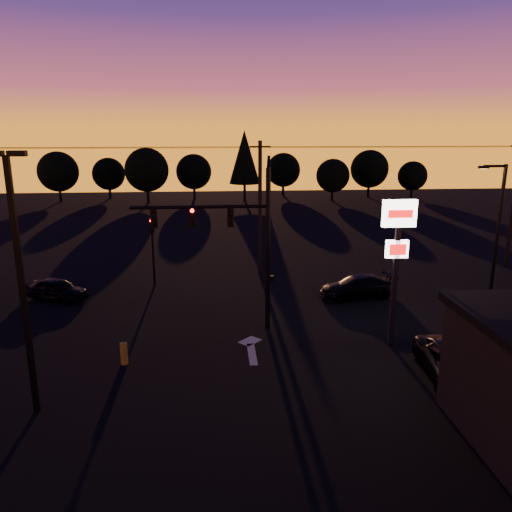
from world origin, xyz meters
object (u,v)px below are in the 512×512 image
Objects in this scene: car_right at (357,287)px; pylon_sign at (397,242)px; suv_parked at (454,363)px; parking_lot_light at (20,270)px; car_left at (57,289)px; bollard at (124,354)px; streetlight at (496,232)px; traffic_signal_mast at (235,233)px; secondary_signal at (152,242)px.

pylon_sign is at bearing -11.36° from car_right.
pylon_sign is at bearing 119.19° from suv_parked.
car_left is at bearing 103.32° from parking_lot_light.
car_right reaches higher than bollard.
streetlight is at bearing 14.73° from bollard.
traffic_signal_mast reaches higher than car_left.
traffic_signal_mast is 14.10m from streetlight.
car_right is (14.81, 11.19, -4.61)m from parking_lot_light.
pylon_sign reaches higher than secondary_signal.
parking_lot_light is at bearing -141.94° from car_left.
car_right is at bearing 29.55° from traffic_signal_mast.
suv_parked reaches higher than car_left.
parking_lot_light reaches higher than suv_parked.
pylon_sign reaches higher than car_right.
pylon_sign is at bearing -19.36° from traffic_signal_mast.
car_right is 0.94× the size of suv_parked.
streetlight is 2.15× the size of car_left.
car_right is 10.13m from suv_parked.
traffic_signal_mast is 7.50m from bollard.
traffic_signal_mast is at bearing -173.86° from streetlight.
parking_lot_light reaches higher than streetlight.
pylon_sign is (14.50, 4.50, -0.36)m from parking_lot_light.
streetlight is 1.77× the size of car_right.
pylon_sign is at bearing -149.92° from streetlight.
secondary_signal is 15.75m from pylon_sign.
pylon_sign is 1.50× the size of car_right.
parking_lot_light is at bearing -61.60° from car_right.
traffic_signal_mast is at bearing 35.17° from bollard.
suv_parked is (-5.49, -7.37, -3.75)m from streetlight.
streetlight is (14.01, 1.51, -0.52)m from traffic_signal_mast.
streetlight is at bearing 30.08° from pylon_sign.
traffic_signal_mast is 10.19m from parking_lot_light.
traffic_signal_mast reaches higher than secondary_signal.
streetlight is (6.91, 4.00, -0.49)m from pylon_sign.
traffic_signal_mast is 1.90× the size of car_right.
parking_lot_light reaches higher than traffic_signal_mast.
streetlight is at bearing 59.10° from car_right.
car_left is at bearing -157.20° from secondary_signal.
bollard is at bearing -175.36° from pylon_sign.
traffic_signal_mast is at bearing 43.37° from parking_lot_light.
pylon_sign is 1.41× the size of suv_parked.
traffic_signal_mast is 11.19m from suv_parked.
streetlight is at bearing -73.97° from car_left.
pylon_sign is (12.00, -9.99, 2.05)m from secondary_signal.
parking_lot_light is at bearing -169.65° from suv_parked.
parking_lot_light is 23.05m from streetlight.
parking_lot_light is at bearing -162.77° from pylon_sign.
car_left reaches higher than bollard.
streetlight is 9.93m from suv_parked.
pylon_sign reaches higher than car_left.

